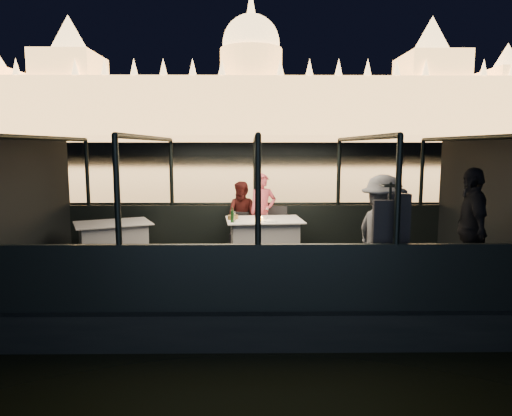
{
  "coord_description": "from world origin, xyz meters",
  "views": [
    {
      "loc": [
        -0.09,
        -7.8,
        2.66
      ],
      "look_at": [
        0.0,
        0.4,
        1.55
      ],
      "focal_mm": 32.0,
      "sensor_mm": 36.0,
      "label": 1
    }
  ],
  "objects_px": {
    "passenger_stripe": "(382,237)",
    "chair_port_left": "(240,231)",
    "chair_port_right": "(278,231)",
    "coat_stand": "(389,240)",
    "person_woman_coral": "(263,214)",
    "wine_bottle": "(232,214)",
    "person_man_maroon": "(243,215)",
    "passenger_dark": "(470,234)",
    "dining_table_aft": "(114,240)",
    "dining_table_central": "(264,239)"
  },
  "relations": [
    {
      "from": "passenger_stripe",
      "to": "chair_port_left",
      "type": "bearing_deg",
      "value": 23.87
    },
    {
      "from": "chair_port_right",
      "to": "coat_stand",
      "type": "bearing_deg",
      "value": -46.41
    },
    {
      "from": "chair_port_left",
      "to": "coat_stand",
      "type": "distance_m",
      "value": 3.78
    },
    {
      "from": "person_woman_coral",
      "to": "wine_bottle",
      "type": "height_order",
      "value": "person_woman_coral"
    },
    {
      "from": "passenger_stripe",
      "to": "wine_bottle",
      "type": "xyz_separation_m",
      "value": [
        -2.25,
        1.85,
        0.06
      ]
    },
    {
      "from": "chair_port_right",
      "to": "passenger_stripe",
      "type": "relative_size",
      "value": 0.52
    },
    {
      "from": "person_man_maroon",
      "to": "wine_bottle",
      "type": "height_order",
      "value": "person_man_maroon"
    },
    {
      "from": "chair_port_right",
      "to": "passenger_dark",
      "type": "xyz_separation_m",
      "value": [
        2.78,
        -2.39,
        0.4
      ]
    },
    {
      "from": "person_man_maroon",
      "to": "passenger_dark",
      "type": "relative_size",
      "value": 0.77
    },
    {
      "from": "dining_table_aft",
      "to": "passenger_dark",
      "type": "relative_size",
      "value": 0.74
    },
    {
      "from": "person_man_maroon",
      "to": "chair_port_left",
      "type": "bearing_deg",
      "value": -93.24
    },
    {
      "from": "chair_port_left",
      "to": "passenger_stripe",
      "type": "height_order",
      "value": "passenger_stripe"
    },
    {
      "from": "wine_bottle",
      "to": "chair_port_right",
      "type": "bearing_deg",
      "value": 41.96
    },
    {
      "from": "dining_table_central",
      "to": "coat_stand",
      "type": "distance_m",
      "value": 3.11
    },
    {
      "from": "dining_table_central",
      "to": "passenger_dark",
      "type": "xyz_separation_m",
      "value": [
        3.06,
        -1.94,
        0.47
      ]
    },
    {
      "from": "coat_stand",
      "to": "dining_table_central",
      "type": "bearing_deg",
      "value": 122.01
    },
    {
      "from": "dining_table_central",
      "to": "dining_table_aft",
      "type": "distance_m",
      "value": 2.88
    },
    {
      "from": "passenger_dark",
      "to": "chair_port_left",
      "type": "bearing_deg",
      "value": -113.78
    },
    {
      "from": "passenger_dark",
      "to": "wine_bottle",
      "type": "height_order",
      "value": "passenger_dark"
    },
    {
      "from": "chair_port_left",
      "to": "person_man_maroon",
      "type": "relative_size",
      "value": 0.56
    },
    {
      "from": "passenger_dark",
      "to": "person_woman_coral",
      "type": "bearing_deg",
      "value": -120.28
    },
    {
      "from": "dining_table_aft",
      "to": "person_man_maroon",
      "type": "bearing_deg",
      "value": 18.53
    },
    {
      "from": "passenger_stripe",
      "to": "dining_table_aft",
      "type": "bearing_deg",
      "value": 50.67
    },
    {
      "from": "coat_stand",
      "to": "person_woman_coral",
      "type": "xyz_separation_m",
      "value": [
        -1.63,
        3.33,
        -0.15
      ]
    },
    {
      "from": "chair_port_right",
      "to": "person_man_maroon",
      "type": "relative_size",
      "value": 0.64
    },
    {
      "from": "coat_stand",
      "to": "person_man_maroon",
      "type": "bearing_deg",
      "value": 121.64
    },
    {
      "from": "passenger_stripe",
      "to": "passenger_dark",
      "type": "relative_size",
      "value": 0.95
    },
    {
      "from": "dining_table_aft",
      "to": "passenger_stripe",
      "type": "relative_size",
      "value": 0.78
    },
    {
      "from": "chair_port_left",
      "to": "coat_stand",
      "type": "bearing_deg",
      "value": -47.03
    },
    {
      "from": "dining_table_aft",
      "to": "person_man_maroon",
      "type": "distance_m",
      "value": 2.62
    },
    {
      "from": "person_woman_coral",
      "to": "passenger_dark",
      "type": "relative_size",
      "value": 0.87
    },
    {
      "from": "coat_stand",
      "to": "passenger_stripe",
      "type": "distance_m",
      "value": 0.4
    },
    {
      "from": "passenger_stripe",
      "to": "wine_bottle",
      "type": "relative_size",
      "value": 6.24
    },
    {
      "from": "chair_port_right",
      "to": "person_woman_coral",
      "type": "height_order",
      "value": "person_woman_coral"
    },
    {
      "from": "passenger_dark",
      "to": "coat_stand",
      "type": "bearing_deg",
      "value": -54.75
    },
    {
      "from": "chair_port_right",
      "to": "person_man_maroon",
      "type": "distance_m",
      "value": 0.82
    },
    {
      "from": "person_man_maroon",
      "to": "passenger_stripe",
      "type": "distance_m",
      "value": 3.58
    },
    {
      "from": "dining_table_aft",
      "to": "chair_port_right",
      "type": "xyz_separation_m",
      "value": [
        3.17,
        0.55,
        0.06
      ]
    },
    {
      "from": "chair_port_left",
      "to": "chair_port_right",
      "type": "relative_size",
      "value": 0.87
    },
    {
      "from": "dining_table_central",
      "to": "chair_port_right",
      "type": "bearing_deg",
      "value": 57.36
    },
    {
      "from": "chair_port_right",
      "to": "person_man_maroon",
      "type": "height_order",
      "value": "person_man_maroon"
    },
    {
      "from": "person_man_maroon",
      "to": "passenger_stripe",
      "type": "bearing_deg",
      "value": -40.19
    },
    {
      "from": "dining_table_central",
      "to": "wine_bottle",
      "type": "xyz_separation_m",
      "value": [
        -0.6,
        -0.35,
        0.53
      ]
    },
    {
      "from": "dining_table_central",
      "to": "wine_bottle",
      "type": "bearing_deg",
      "value": -149.83
    },
    {
      "from": "dining_table_central",
      "to": "passenger_stripe",
      "type": "distance_m",
      "value": 2.79
    },
    {
      "from": "person_man_maroon",
      "to": "dining_table_aft",
      "type": "bearing_deg",
      "value": -147.07
    },
    {
      "from": "passenger_stripe",
      "to": "person_woman_coral",
      "type": "bearing_deg",
      "value": 15.01
    },
    {
      "from": "chair_port_right",
      "to": "coat_stand",
      "type": "height_order",
      "value": "coat_stand"
    },
    {
      "from": "coat_stand",
      "to": "person_man_maroon",
      "type": "height_order",
      "value": "coat_stand"
    },
    {
      "from": "person_woman_coral",
      "to": "chair_port_left",
      "type": "bearing_deg",
      "value": -175.49
    }
  ]
}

